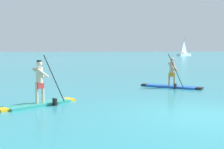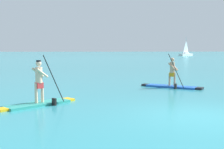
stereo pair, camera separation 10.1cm
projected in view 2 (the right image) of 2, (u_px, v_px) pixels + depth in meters
The scene contains 4 objects.
ground at pixel (200, 116), 9.02m from camera, with size 440.00×440.00×0.00m, color teal.
paddleboarder_near_left at pixel (39, 95), 10.78m from camera, with size 2.70×2.33×1.96m.
paddleboarder_mid_center at pixel (172, 82), 15.71m from camera, with size 3.01×2.39×1.90m.
sailboat_right_horizon at pixel (186, 54), 88.33m from camera, with size 5.54×4.76×5.77m.
Camera 2 is at (-3.69, -8.53, 2.11)m, focal length 46.00 mm.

